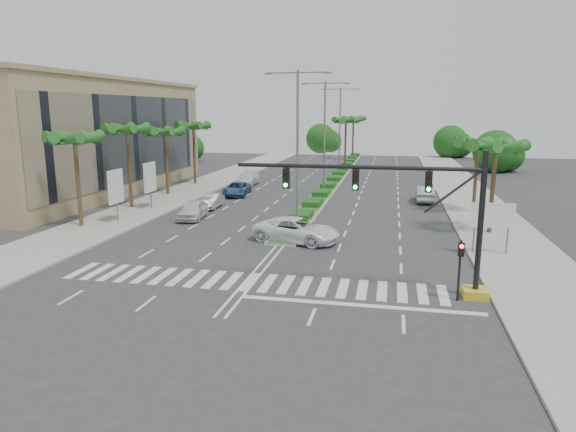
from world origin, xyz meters
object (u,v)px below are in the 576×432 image
Objects in this scene: car_crossing at (297,230)px; car_parked_d at (248,179)px; car_right at (425,194)px; car_parked_a at (193,210)px; car_parked_b at (212,201)px; car_parked_c at (237,189)px.

car_parked_d is at bearing 37.80° from car_crossing.
car_parked_a is at bearing 32.16° from car_right.
car_parked_a is at bearing -89.41° from car_parked_b.
car_crossing reaches higher than car_parked_a.
car_parked_a is 1.16× the size of car_parked_b.
car_parked_c is 20.61m from car_crossing.
car_parked_a reaches higher than car_parked_c.
car_parked_d is (-1.02, 7.83, 0.08)m from car_parked_c.
car_right is at bearing -20.41° from car_parked_d.
car_parked_c is at bearing 0.32° from car_right.
car_crossing is (10.13, -10.84, 0.19)m from car_parked_b.
car_parked_c is at bearing 83.49° from car_parked_a.
car_parked_b is at bearing -96.38° from car_parked_c.
car_parked_b is 15.08m from car_parked_d.
car_parked_a is 23.21m from car_right.
car_parked_a is 0.76× the size of car_crossing.
car_crossing is (9.99, -5.82, 0.06)m from car_parked_a.
car_parked_d is 1.14× the size of car_right.
car_parked_b is at bearing 20.35° from car_right.
car_right reaches higher than car_parked_a.
car_parked_a reaches higher than car_parked_b.
car_crossing is at bearing -66.95° from car_parked_d.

